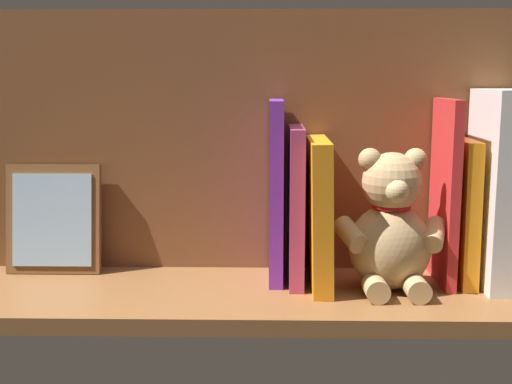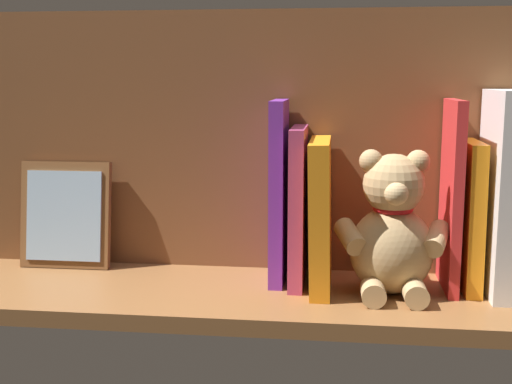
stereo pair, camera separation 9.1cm
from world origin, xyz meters
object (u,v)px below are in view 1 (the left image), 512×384
dictionary_thick_white (501,189)px  picture_frame_leaning (53,219)px  teddy_bear (391,228)px  book_0 (462,211)px

dictionary_thick_white → picture_frame_leaning: bearing=-4.3°
dictionary_thick_white → picture_frame_leaning: (63.43, -4.72, -5.52)cm
teddy_bear → picture_frame_leaning: (48.13, -7.37, -0.54)cm
book_0 → teddy_bear: size_ratio=1.04×
dictionary_thick_white → teddy_bear: 16.31cm
book_0 → picture_frame_leaning: (58.62, -3.56, -2.12)cm
dictionary_thick_white → teddy_bear: dictionary_thick_white is taller
dictionary_thick_white → picture_frame_leaning: dictionary_thick_white is taller
dictionary_thick_white → teddy_bear: size_ratio=1.40×
book_0 → picture_frame_leaning: size_ratio=1.25×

